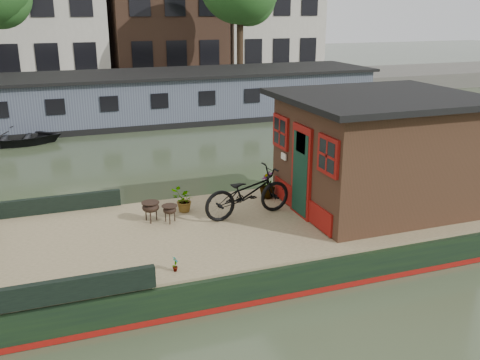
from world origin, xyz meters
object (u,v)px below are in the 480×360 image
object	(u,v)px
brazier_front	(170,214)
dinghy	(10,134)
bicycle	(248,193)
brazier_rear	(151,212)
cabin	(377,151)

from	to	relation	value
brazier_front	dinghy	distance (m)	11.51
brazier_front	dinghy	bearing A→B (deg)	107.61
bicycle	brazier_rear	world-z (taller)	bicycle
cabin	bicycle	size ratio (longest dim) A/B	2.08
brazier_rear	bicycle	bearing A→B (deg)	-11.06
brazier_rear	dinghy	xyz separation A→B (m)	(-3.13, 10.77, -0.48)
bicycle	dinghy	world-z (taller)	bicycle
bicycle	brazier_front	size ratio (longest dim) A/B	5.31
cabin	brazier_rear	bearing A→B (deg)	171.29
bicycle	brazier_front	bearing A→B (deg)	75.86
brazier_rear	dinghy	bearing A→B (deg)	106.22
brazier_rear	cabin	bearing A→B (deg)	-8.71
brazier_rear	brazier_front	bearing A→B (deg)	-28.68
brazier_rear	dinghy	distance (m)	11.23
cabin	brazier_front	xyz separation A→B (m)	(-4.39, 0.54, -1.05)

